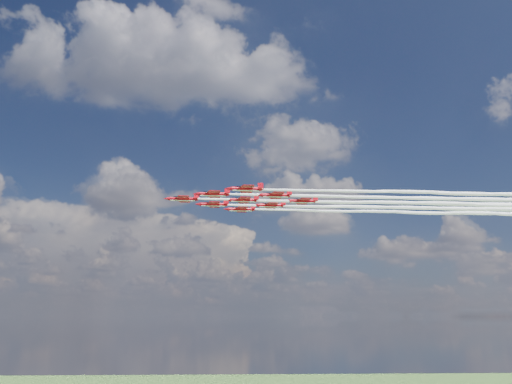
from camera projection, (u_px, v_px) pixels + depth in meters
jet_lead at (396, 203)px, 169.35m from camera, size 151.29×10.81×2.89m
jet_row2_port at (433, 198)px, 162.89m from camera, size 151.29×10.81×2.89m
jet_row2_starb at (415, 208)px, 177.35m from camera, size 151.29×10.81×2.89m
jet_row3_port at (474, 193)px, 156.42m from camera, size 151.29×10.81×2.89m
jet_row3_centre at (452, 204)px, 170.89m from camera, size 151.29×10.81×2.89m
jet_row3_starb at (434, 213)px, 185.35m from camera, size 151.29×10.81×2.89m
jet_row4_port at (492, 199)px, 164.43m from camera, size 151.29×10.81×2.89m
jet_row4_starb at (469, 209)px, 178.89m from camera, size 151.29×10.81×2.89m
jet_tail at (508, 205)px, 172.43m from camera, size 151.29×10.81×2.89m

